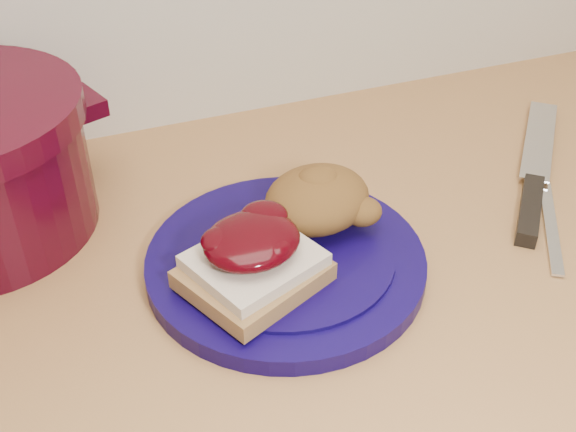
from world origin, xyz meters
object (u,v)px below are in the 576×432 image
object	(u,v)px
butter_knife	(551,226)
plate	(286,262)
pepper_grinder	(3,145)
chef_knife	(533,189)

from	to	relation	value
butter_knife	plate	bearing A→B (deg)	114.59
pepper_grinder	plate	bearing A→B (deg)	-44.44
plate	chef_knife	distance (m)	0.31
plate	butter_knife	world-z (taller)	plate
plate	butter_knife	distance (m)	0.29
chef_knife	plate	bearing A→B (deg)	133.70
chef_knife	butter_knife	world-z (taller)	chef_knife
butter_knife	chef_knife	bearing A→B (deg)	14.99
butter_knife	pepper_grinder	xyz separation A→B (m)	(-0.53, 0.28, 0.06)
plate	chef_knife	world-z (taller)	same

